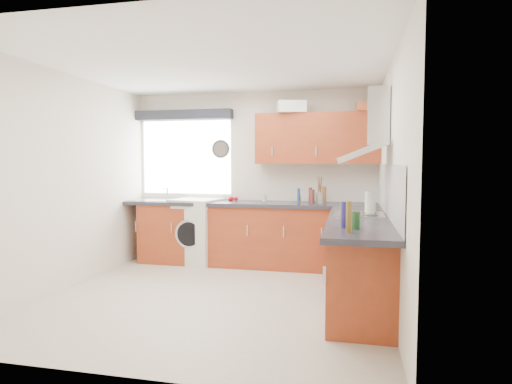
% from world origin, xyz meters
% --- Properties ---
extents(ground_plane, '(3.60, 3.60, 0.00)m').
position_xyz_m(ground_plane, '(0.00, 0.00, 0.00)').
color(ground_plane, beige).
extents(ceiling, '(3.60, 3.60, 0.02)m').
position_xyz_m(ceiling, '(0.00, 0.00, 2.50)').
color(ceiling, white).
rests_on(ceiling, wall_back).
extents(wall_back, '(3.60, 0.02, 2.50)m').
position_xyz_m(wall_back, '(0.00, 1.80, 1.25)').
color(wall_back, silver).
rests_on(wall_back, ground_plane).
extents(wall_front, '(3.60, 0.02, 2.50)m').
position_xyz_m(wall_front, '(0.00, -1.80, 1.25)').
color(wall_front, silver).
rests_on(wall_front, ground_plane).
extents(wall_left, '(0.02, 3.60, 2.50)m').
position_xyz_m(wall_left, '(-1.80, 0.00, 1.25)').
color(wall_left, silver).
rests_on(wall_left, ground_plane).
extents(wall_right, '(0.02, 3.60, 2.50)m').
position_xyz_m(wall_right, '(1.80, 0.00, 1.25)').
color(wall_right, silver).
rests_on(wall_right, ground_plane).
extents(window, '(1.40, 0.02, 1.10)m').
position_xyz_m(window, '(-1.05, 1.79, 1.55)').
color(window, silver).
rests_on(window, wall_back).
extents(window_blind, '(1.50, 0.18, 0.14)m').
position_xyz_m(window_blind, '(-1.05, 1.70, 2.18)').
color(window_blind, '#21232A').
rests_on(window_blind, wall_back).
extents(splashback, '(0.01, 3.00, 0.54)m').
position_xyz_m(splashback, '(1.79, 0.30, 1.18)').
color(splashback, white).
rests_on(splashback, wall_right).
extents(base_cab_back, '(3.00, 0.58, 0.86)m').
position_xyz_m(base_cab_back, '(-0.10, 1.51, 0.43)').
color(base_cab_back, maroon).
rests_on(base_cab_back, ground_plane).
extents(base_cab_corner, '(0.60, 0.60, 0.86)m').
position_xyz_m(base_cab_corner, '(1.50, 1.50, 0.43)').
color(base_cab_corner, maroon).
rests_on(base_cab_corner, ground_plane).
extents(base_cab_right, '(0.58, 2.10, 0.86)m').
position_xyz_m(base_cab_right, '(1.51, 0.15, 0.43)').
color(base_cab_right, maroon).
rests_on(base_cab_right, ground_plane).
extents(worktop_back, '(3.60, 0.62, 0.05)m').
position_xyz_m(worktop_back, '(0.00, 1.50, 0.89)').
color(worktop_back, '#222129').
rests_on(worktop_back, base_cab_back).
extents(worktop_right, '(0.62, 2.42, 0.05)m').
position_xyz_m(worktop_right, '(1.50, 0.00, 0.89)').
color(worktop_right, '#222129').
rests_on(worktop_right, base_cab_right).
extents(sink, '(0.84, 0.46, 0.10)m').
position_xyz_m(sink, '(-1.33, 1.50, 0.95)').
color(sink, '#B4B5B6').
rests_on(sink, worktop_back).
extents(oven, '(0.56, 0.58, 0.85)m').
position_xyz_m(oven, '(1.50, 0.30, 0.42)').
color(oven, black).
rests_on(oven, ground_plane).
extents(hob_plate, '(0.52, 0.52, 0.01)m').
position_xyz_m(hob_plate, '(1.50, 0.30, 0.92)').
color(hob_plate, '#B4B5B6').
rests_on(hob_plate, worktop_right).
extents(extractor_hood, '(0.52, 0.78, 0.66)m').
position_xyz_m(extractor_hood, '(1.60, 0.30, 1.77)').
color(extractor_hood, '#B4B5B6').
rests_on(extractor_hood, wall_right).
extents(upper_cabinets, '(1.70, 0.35, 0.70)m').
position_xyz_m(upper_cabinets, '(0.95, 1.62, 1.80)').
color(upper_cabinets, maroon).
rests_on(upper_cabinets, wall_back).
extents(washing_machine, '(0.75, 0.73, 0.94)m').
position_xyz_m(washing_machine, '(-0.79, 1.52, 0.47)').
color(washing_machine, silver).
rests_on(washing_machine, ground_plane).
extents(wall_clock, '(0.28, 0.04, 0.28)m').
position_xyz_m(wall_clock, '(-0.50, 1.78, 1.67)').
color(wall_clock, '#21232A').
rests_on(wall_clock, wall_back).
extents(casserole, '(0.44, 0.37, 0.16)m').
position_xyz_m(casserole, '(0.60, 1.52, 2.23)').
color(casserole, silver).
rests_on(casserole, upper_cabinets).
extents(storage_box, '(0.29, 0.25, 0.12)m').
position_xyz_m(storage_box, '(1.60, 1.52, 2.21)').
color(storage_box, '#BE5B31').
rests_on(storage_box, upper_cabinets).
extents(utensil_pot, '(0.12, 0.12, 0.15)m').
position_xyz_m(utensil_pot, '(1.00, 1.50, 0.99)').
color(utensil_pot, gray).
rests_on(utensil_pot, worktop_back).
extents(kitchen_roll, '(0.14, 0.14, 0.25)m').
position_xyz_m(kitchen_roll, '(1.62, 0.39, 1.03)').
color(kitchen_roll, silver).
rests_on(kitchen_roll, worktop_right).
extents(tomato_cluster, '(0.15, 0.15, 0.06)m').
position_xyz_m(tomato_cluster, '(-0.28, 1.65, 0.94)').
color(tomato_cluster, red).
rests_on(tomato_cluster, worktop_back).
extents(jar_0, '(0.06, 0.06, 0.19)m').
position_xyz_m(jar_0, '(0.91, 1.39, 1.01)').
color(jar_0, '#52241D').
rests_on(jar_0, worktop_back).
extents(jar_1, '(0.04, 0.04, 0.20)m').
position_xyz_m(jar_1, '(0.71, 1.53, 1.01)').
color(jar_1, navy).
rests_on(jar_1, worktop_back).
extents(jar_2, '(0.06, 0.06, 0.23)m').
position_xyz_m(jar_2, '(1.06, 1.52, 1.02)').
color(jar_2, brown).
rests_on(jar_2, worktop_back).
extents(jar_3, '(0.06, 0.06, 0.10)m').
position_xyz_m(jar_3, '(0.21, 1.59, 0.96)').
color(jar_3, '#A7A18F').
rests_on(jar_3, worktop_back).
extents(jar_4, '(0.05, 0.05, 0.22)m').
position_xyz_m(jar_4, '(0.88, 1.45, 1.02)').
color(jar_4, maroon).
rests_on(jar_4, worktop_back).
extents(jar_5, '(0.04, 0.04, 0.09)m').
position_xyz_m(jar_5, '(0.71, 1.59, 0.96)').
color(jar_5, olive).
rests_on(jar_5, worktop_back).
extents(bottle_0, '(0.07, 0.07, 0.15)m').
position_xyz_m(bottle_0, '(1.46, -0.70, 0.98)').
color(bottle_0, '#18441B').
rests_on(bottle_0, worktop_right).
extents(bottle_1, '(0.05, 0.05, 0.25)m').
position_xyz_m(bottle_1, '(1.40, -0.88, 1.03)').
color(bottle_1, brown).
rests_on(bottle_1, worktop_right).
extents(bottle_2, '(0.07, 0.07, 0.23)m').
position_xyz_m(bottle_2, '(1.36, -0.64, 1.02)').
color(bottle_2, navy).
rests_on(bottle_2, worktop_right).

